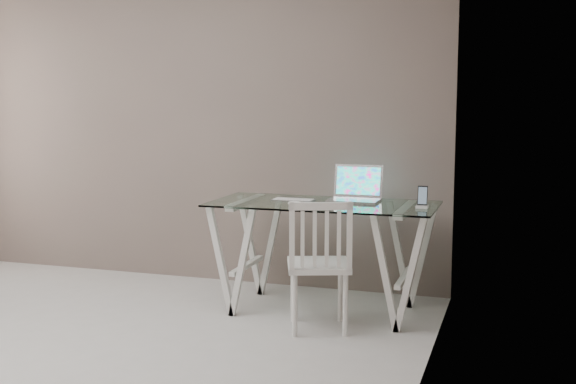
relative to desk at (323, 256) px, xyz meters
name	(u,v)px	position (x,y,z in m)	size (l,w,h in m)	color
desk	(323,256)	(0.00, 0.00, 0.00)	(1.50, 0.70, 0.75)	silver
chair	(319,260)	(0.09, -0.43, 0.07)	(0.48, 0.48, 0.83)	silver
laptop	(356,192)	(0.18, 0.19, 0.42)	(0.34, 0.29, 0.24)	silver
keyboard	(293,200)	(-0.23, 0.05, 0.37)	(0.29, 0.12, 0.01)	silver
mouse	(295,203)	(-0.14, -0.19, 0.38)	(0.10, 0.06, 0.03)	white
phone_dock	(422,202)	(0.66, -0.02, 0.40)	(0.08, 0.08, 0.14)	white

